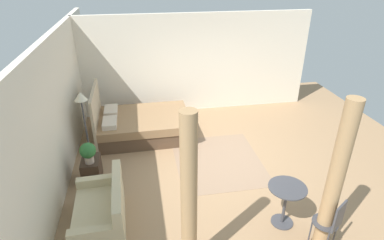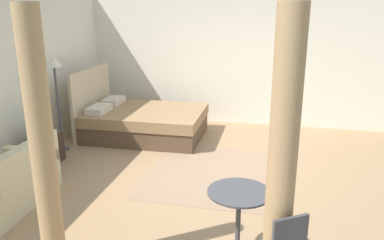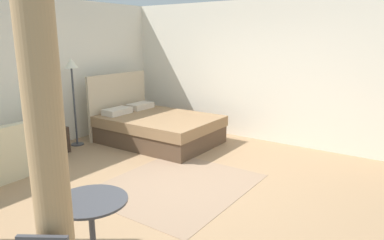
{
  "view_description": "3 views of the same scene",
  "coord_description": "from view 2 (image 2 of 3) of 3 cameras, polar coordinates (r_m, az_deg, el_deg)",
  "views": [
    {
      "loc": [
        -5.66,
        1.62,
        3.96
      ],
      "look_at": [
        0.47,
        0.54,
        0.81
      ],
      "focal_mm": 29.59,
      "sensor_mm": 36.0,
      "label": 1
    },
    {
      "loc": [
        -5.31,
        -0.84,
        2.44
      ],
      "look_at": [
        0.14,
        0.37,
        0.78
      ],
      "focal_mm": 35.63,
      "sensor_mm": 36.0,
      "label": 2
    },
    {
      "loc": [
        -3.68,
        -2.75,
        2.05
      ],
      "look_at": [
        0.76,
        0.33,
        0.76
      ],
      "focal_mm": 32.65,
      "sensor_mm": 36.0,
      "label": 3
    }
  ],
  "objects": [
    {
      "name": "ground_plane",
      "position": [
        5.91,
        3.24,
        -7.99
      ],
      "size": [
        8.6,
        9.44,
        0.02
      ],
      "primitive_type": "cube",
      "color": "#9E7A56"
    },
    {
      "name": "wall_back",
      "position": [
        6.77,
        -24.69,
        5.98
      ],
      "size": [
        8.6,
        0.12,
        2.75
      ],
      "primitive_type": "cube",
      "color": "silver",
      "rests_on": "ground"
    },
    {
      "name": "curtain_right",
      "position": [
        3.59,
        -21.48,
        -4.16
      ],
      "size": [
        0.22,
        0.22,
        2.48
      ],
      "color": "tan",
      "rests_on": "ground"
    },
    {
      "name": "bed",
      "position": [
        7.51,
        -7.54,
        -0.18
      ],
      "size": [
        1.62,
        2.26,
        1.31
      ],
      "color": "brown",
      "rests_on": "ground"
    },
    {
      "name": "floor_lamp",
      "position": [
        6.85,
        -19.82,
        6.33
      ],
      "size": [
        0.26,
        0.26,
        1.66
      ],
      "color": "#3F3F44",
      "rests_on": "ground"
    },
    {
      "name": "wall_right",
      "position": [
        8.23,
        6.62,
        8.98
      ],
      "size": [
        0.12,
        6.44,
        2.75
      ],
      "primitive_type": "cube",
      "color": "silver",
      "rests_on": "ground"
    },
    {
      "name": "potted_plant",
      "position": [
        6.35,
        -21.85,
        -0.42
      ],
      "size": [
        0.3,
        0.3,
        0.42
      ],
      "color": "tan",
      "rests_on": "nightstand"
    },
    {
      "name": "vase",
      "position": [
        6.59,
        -20.94,
        -1.1
      ],
      "size": [
        0.1,
        0.1,
        0.19
      ],
      "color": "slate",
      "rests_on": "nightstand"
    },
    {
      "name": "area_rug",
      "position": [
        5.89,
        2.74,
        -7.93
      ],
      "size": [
        2.14,
        1.85,
        0.01
      ],
      "primitive_type": "cube",
      "color": "#93755B",
      "rests_on": "ground"
    },
    {
      "name": "curtain_left",
      "position": [
        3.01,
        13.27,
        -7.37
      ],
      "size": [
        0.22,
        0.22,
        2.48
      ],
      "color": "tan",
      "rests_on": "ground"
    },
    {
      "name": "nightstand",
      "position": [
        6.58,
        -20.98,
        -4.18
      ],
      "size": [
        0.52,
        0.35,
        0.47
      ],
      "color": "#38281E",
      "rests_on": "ground"
    },
    {
      "name": "couch",
      "position": [
        5.42,
        -25.82,
        -8.79
      ],
      "size": [
        1.39,
        0.84,
        0.82
      ],
      "color": "beige",
      "rests_on": "ground"
    },
    {
      "name": "balcony_table",
      "position": [
        3.84,
        6.96,
        -13.59
      ],
      "size": [
        0.62,
        0.62,
        0.75
      ],
      "color": "#3F3F44",
      "rests_on": "ground"
    }
  ]
}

